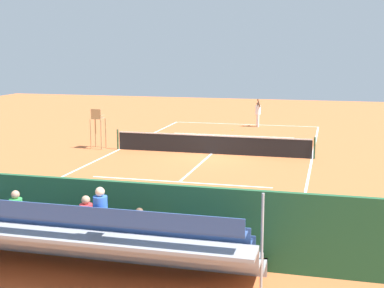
# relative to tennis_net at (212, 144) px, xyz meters

# --- Properties ---
(ground_plane) EXTENTS (60.00, 60.00, 0.00)m
(ground_plane) POSITION_rel_tennis_net_xyz_m (0.00, 0.00, -0.50)
(ground_plane) COLOR #BC6033
(court_line_markings) EXTENTS (10.10, 22.20, 0.01)m
(court_line_markings) POSITION_rel_tennis_net_xyz_m (0.00, -0.04, -0.50)
(court_line_markings) COLOR white
(court_line_markings) RESTS_ON ground
(tennis_net) EXTENTS (10.30, 0.10, 1.07)m
(tennis_net) POSITION_rel_tennis_net_xyz_m (0.00, 0.00, 0.00)
(tennis_net) COLOR black
(tennis_net) RESTS_ON ground
(backdrop_wall) EXTENTS (18.00, 0.16, 2.00)m
(backdrop_wall) POSITION_rel_tennis_net_xyz_m (0.00, 14.00, 0.50)
(backdrop_wall) COLOR #235633
(backdrop_wall) RESTS_ON ground
(bleacher_stand) EXTENTS (9.06, 2.40, 2.48)m
(bleacher_stand) POSITION_rel_tennis_net_xyz_m (0.07, 15.35, 0.43)
(bleacher_stand) COLOR #9EA0A5
(bleacher_stand) RESTS_ON ground
(umpire_chair) EXTENTS (0.67, 0.67, 2.14)m
(umpire_chair) POSITION_rel_tennis_net_xyz_m (6.20, 0.06, 0.81)
(umpire_chair) COLOR #A88456
(umpire_chair) RESTS_ON ground
(courtside_bench) EXTENTS (1.80, 0.40, 0.93)m
(courtside_bench) POSITION_rel_tennis_net_xyz_m (-3.38, 13.27, 0.06)
(courtside_bench) COLOR #33383D
(courtside_bench) RESTS_ON ground
(equipment_bag) EXTENTS (0.90, 0.36, 0.36)m
(equipment_bag) POSITION_rel_tennis_net_xyz_m (-1.28, 13.40, -0.32)
(equipment_bag) COLOR #334C8C
(equipment_bag) RESTS_ON ground
(tennis_player) EXTENTS (0.46, 0.56, 1.93)m
(tennis_player) POSITION_rel_tennis_net_xyz_m (-0.99, -10.09, 0.51)
(tennis_player) COLOR white
(tennis_player) RESTS_ON ground
(tennis_racket) EXTENTS (0.49, 0.54, 0.03)m
(tennis_racket) POSITION_rel_tennis_net_xyz_m (-0.18, -10.12, -0.49)
(tennis_racket) COLOR black
(tennis_racket) RESTS_ON ground
(tennis_ball_near) EXTENTS (0.07, 0.07, 0.07)m
(tennis_ball_near) POSITION_rel_tennis_net_xyz_m (0.36, -7.97, -0.47)
(tennis_ball_near) COLOR #CCDB33
(tennis_ball_near) RESTS_ON ground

